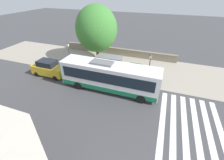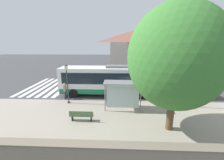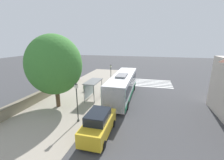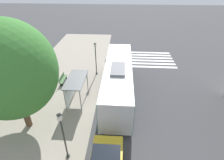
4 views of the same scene
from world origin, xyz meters
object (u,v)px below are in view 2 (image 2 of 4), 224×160
Objects in this scene: pedestrian at (65,90)px; street_lamp_far at (186,83)px; bus_shelter at (123,87)px; parked_car_behind_bus at (189,88)px; shade_tree at (176,58)px; street_lamp_near at (67,81)px; bus at (110,80)px; bench at (82,115)px.

street_lamp_far is at bearing -97.25° from pedestrian.
parked_car_behind_bus is (3.48, -7.49, -1.06)m from bus_shelter.
shade_tree is 1.83× the size of parked_car_behind_bus.
street_lamp_near is (1.15, 5.43, 0.26)m from bus_shelter.
street_lamp_near reaches higher than pedestrian.
bus_shelter is 8.33m from parked_car_behind_bus.
bus_shelter reaches higher than pedestrian.
shade_tree is at bearing 146.35° from street_lamp_far.
street_lamp_far is at bearing -91.89° from street_lamp_near.
bus reaches higher than bench.
bus is 6.00× the size of bench.
bus_shelter is 1.91× the size of pedestrian.
bus is at bearing 19.83° from bus_shelter.
bus is 6.62m from bench.
bus_shelter is at bearing -54.20° from bench.
parked_car_behind_bus reaches higher than pedestrian.
pedestrian is at bearing 82.75° from street_lamp_far.
pedestrian is at bearing 59.90° from shade_tree.
bus_shelter is at bearing 97.54° from street_lamp_far.
bus_shelter is 4.32m from bench.
bus_shelter is at bearing -110.49° from pedestrian.
bus_shelter is 5.56m from street_lamp_near.
bus_shelter is (-3.88, -1.40, 0.30)m from bus.
street_lamp_far is at bearing -33.65° from shade_tree.
bench is (-6.22, 1.85, -1.32)m from bus.
street_lamp_near reaches higher than bus.
shade_tree reaches higher than bench.
pedestrian is 13.72m from parked_car_behind_bus.
bus_shelter is at bearing -160.17° from bus.
street_lamp_far reaches higher than pedestrian.
parked_car_behind_bus is (2.34, -12.93, -1.32)m from street_lamp_near.
street_lamp_near is 0.86× the size of parked_car_behind_bus.
shade_tree reaches higher than street_lamp_far.
street_lamp_far is at bearing -82.46° from bus_shelter.
parked_car_behind_bus is at bearing -79.76° from street_lamp_near.
shade_tree reaches higher than bus.
pedestrian is at bearing 108.17° from bus.
bus is at bearing -16.54° from bench.
bench is (-4.65, -2.93, -0.58)m from pedestrian.
pedestrian is (2.31, 6.18, -1.04)m from bus_shelter.
street_lamp_far is (-0.37, -11.30, -0.01)m from street_lamp_near.
bench is at bearing 163.46° from bus.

